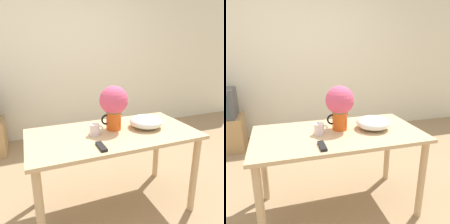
# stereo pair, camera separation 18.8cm
# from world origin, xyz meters

# --- Properties ---
(ground_plane) EXTENTS (12.00, 12.00, 0.00)m
(ground_plane) POSITION_xyz_m (0.00, 0.00, 0.00)
(ground_plane) COLOR #9E7F5B
(wall_back) EXTENTS (8.00, 0.05, 2.60)m
(wall_back) POSITION_xyz_m (0.00, 2.00, 1.30)
(wall_back) COLOR #EDE5CC
(wall_back) RESTS_ON ground_plane
(table) EXTENTS (1.43, 0.73, 0.76)m
(table) POSITION_xyz_m (0.08, -0.02, 0.65)
(table) COLOR tan
(table) RESTS_ON ground_plane
(flower_vase) EXTENTS (0.25, 0.25, 0.39)m
(flower_vase) POSITION_xyz_m (0.11, 0.05, 0.99)
(flower_vase) COLOR #E05619
(flower_vase) RESTS_ON table
(coffee_mug) EXTENTS (0.12, 0.08, 0.10)m
(coffee_mug) POSITION_xyz_m (-0.09, -0.02, 0.80)
(coffee_mug) COLOR silver
(coffee_mug) RESTS_ON table
(white_bowl) EXTENTS (0.30, 0.30, 0.11)m
(white_bowl) POSITION_xyz_m (0.40, -0.02, 0.81)
(white_bowl) COLOR silver
(white_bowl) RESTS_ON table
(remote_control) EXTENTS (0.05, 0.15, 0.02)m
(remote_control) POSITION_xyz_m (-0.11, -0.27, 0.77)
(remote_control) COLOR black
(remote_control) RESTS_ON table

